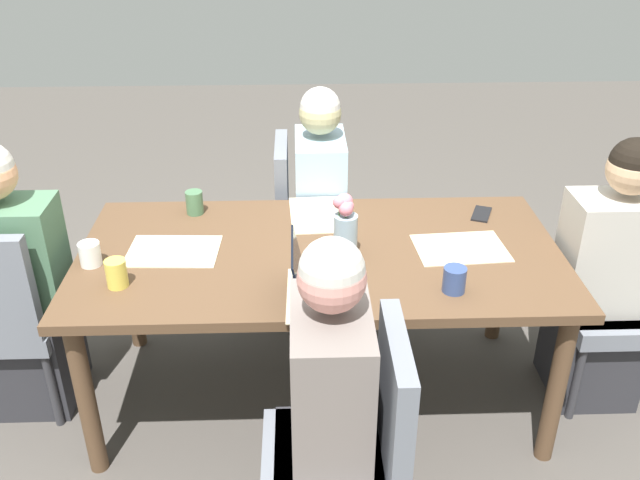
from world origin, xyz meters
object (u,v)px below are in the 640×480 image
at_px(chair_near_left_near, 355,444).
at_px(person_near_left_near, 330,424).
at_px(phone_black, 481,214).
at_px(dining_table, 320,267).
at_px(chair_far_right_near, 305,217).
at_px(coffee_mug_centre_right, 195,203).
at_px(coffee_mug_near_left, 454,280).
at_px(person_head_left_left_mid, 20,296).
at_px(person_head_right_left_far, 605,289).
at_px(coffee_mug_centre_left, 90,254).
at_px(chair_head_left_left_mid, 0,312).
at_px(person_far_right_near, 320,217).
at_px(chair_head_right_left_far, 610,285).
at_px(laptop_near_left_near, 316,288).
at_px(coffee_mug_near_right, 116,273).
at_px(flower_vase, 345,226).

relative_size(chair_near_left_near, person_near_left_near, 0.75).
bearing_deg(phone_black, dining_table, 134.61).
bearing_deg(chair_far_right_near, coffee_mug_centre_right, -139.60).
height_order(coffee_mug_near_left, coffee_mug_centre_right, coffee_mug_centre_right).
bearing_deg(person_near_left_near, chair_far_right_near, 92.07).
bearing_deg(phone_black, coffee_mug_near_left, 179.69).
relative_size(dining_table, person_near_left_near, 1.61).
height_order(person_near_left_near, phone_black, person_near_left_near).
relative_size(person_head_left_left_mid, coffee_mug_near_left, 12.47).
bearing_deg(person_head_right_left_far, coffee_mug_centre_left, -177.94).
relative_size(chair_near_left_near, chair_far_right_near, 1.00).
xyz_separation_m(dining_table, chair_head_left_left_mid, (-1.30, -0.04, -0.16)).
bearing_deg(phone_black, person_near_left_near, 167.81).
bearing_deg(person_head_left_left_mid, person_head_right_left_far, -0.84).
relative_size(chair_far_right_near, coffee_mug_centre_left, 9.65).
bearing_deg(person_far_right_near, chair_head_right_left_far, -27.63).
height_order(dining_table, chair_near_left_near, chair_near_left_near).
xyz_separation_m(dining_table, person_head_right_left_far, (1.20, -0.00, -0.13)).
height_order(person_head_right_left_far, laptop_near_left_near, person_head_right_left_far).
bearing_deg(chair_far_right_near, dining_table, -86.43).
bearing_deg(person_far_right_near, chair_near_left_near, -87.93).
xyz_separation_m(dining_table, chair_near_left_near, (0.08, -0.81, -0.16)).
xyz_separation_m(chair_near_left_near, coffee_mug_near_right, (-0.83, 0.58, 0.29)).
bearing_deg(coffee_mug_centre_left, person_far_right_near, 41.06).
relative_size(dining_table, chair_far_right_near, 2.14).
bearing_deg(person_far_right_near, chair_far_right_near, 141.24).
height_order(laptop_near_left_near, phone_black, laptop_near_left_near).
height_order(person_near_left_near, person_head_right_left_far, same).
distance_m(dining_table, laptop_near_left_near, 0.36).
height_order(person_head_right_left_far, person_far_right_near, same).
distance_m(person_near_left_near, person_head_right_left_far, 1.41).
distance_m(coffee_mug_near_left, phone_black, 0.66).
distance_m(dining_table, coffee_mug_centre_right, 0.66).
relative_size(coffee_mug_near_left, phone_black, 0.64).
xyz_separation_m(flower_vase, coffee_mug_centre_right, (-0.64, 0.39, -0.08)).
height_order(person_near_left_near, laptop_near_left_near, person_near_left_near).
height_order(person_near_left_near, chair_far_right_near, person_near_left_near).
bearing_deg(chair_far_right_near, person_far_right_near, -38.76).
xyz_separation_m(person_head_right_left_far, laptop_near_left_near, (-1.22, -0.34, 0.25)).
relative_size(chair_far_right_near, coffee_mug_centre_right, 8.63).
bearing_deg(person_head_left_left_mid, coffee_mug_centre_left, -17.23).
distance_m(chair_head_left_left_mid, person_head_right_left_far, 2.50).
distance_m(chair_head_right_left_far, chair_far_right_near, 1.48).
bearing_deg(chair_head_right_left_far, flower_vase, -174.64).
bearing_deg(flower_vase, dining_table, 160.38).
height_order(chair_far_right_near, phone_black, chair_far_right_near).
bearing_deg(laptop_near_left_near, coffee_mug_near_right, 171.51).
bearing_deg(chair_head_right_left_far, phone_black, 157.04).
distance_m(chair_head_right_left_far, person_head_right_left_far, 0.10).
xyz_separation_m(person_head_left_left_mid, flower_vase, (1.34, -0.07, 0.34)).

